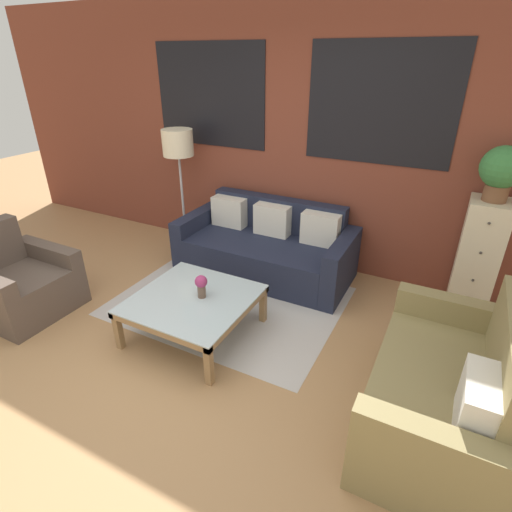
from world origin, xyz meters
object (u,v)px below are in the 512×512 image
object	(u,v)px
armchair_corner	(20,284)
potted_plant	(502,170)
floor_lamp	(178,149)
coffee_table	(193,303)
drawer_cabinet	(477,258)
settee_vintage	(447,393)
couch_dark	(266,248)
flower_vase	(201,285)

from	to	relation	value
armchair_corner	potted_plant	distance (m)	4.40
armchair_corner	floor_lamp	distance (m)	2.17
armchair_corner	potted_plant	xyz separation A→B (m)	(3.78, 1.98, 1.09)
armchair_corner	coffee_table	size ratio (longest dim) A/B	0.87
drawer_cabinet	potted_plant	world-z (taller)	potted_plant
settee_vintage	floor_lamp	distance (m)	3.62
drawer_cabinet	couch_dark	bearing A→B (deg)	-173.99
settee_vintage	drawer_cabinet	bearing A→B (deg)	86.94
couch_dark	settee_vintage	world-z (taller)	settee_vintage
settee_vintage	armchair_corner	distance (m)	3.71
potted_plant	armchair_corner	bearing A→B (deg)	-152.37
armchair_corner	coffee_table	bearing A→B (deg)	14.59
floor_lamp	potted_plant	distance (m)	3.24
settee_vintage	armchair_corner	bearing A→B (deg)	-174.52
settee_vintage	potted_plant	bearing A→B (deg)	86.94
armchair_corner	potted_plant	world-z (taller)	potted_plant
couch_dark	flower_vase	distance (m)	1.29
coffee_table	drawer_cabinet	distance (m)	2.61
floor_lamp	flower_vase	size ratio (longest dim) A/B	7.18
couch_dark	potted_plant	bearing A→B (deg)	6.01
settee_vintage	floor_lamp	bearing A→B (deg)	154.50
settee_vintage	potted_plant	distance (m)	1.94
settee_vintage	potted_plant	size ratio (longest dim) A/B	3.09
couch_dark	flower_vase	world-z (taller)	couch_dark
coffee_table	floor_lamp	xyz separation A→B (m)	(-1.14, 1.42, 0.93)
settee_vintage	flower_vase	xyz separation A→B (m)	(-1.95, 0.13, 0.18)
settee_vintage	drawer_cabinet	xyz separation A→B (m)	(0.09, 1.62, 0.24)
armchair_corner	drawer_cabinet	distance (m)	4.27
floor_lamp	armchair_corner	bearing A→B (deg)	-106.27
coffee_table	armchair_corner	bearing A→B (deg)	-165.41
armchair_corner	drawer_cabinet	world-z (taller)	drawer_cabinet
couch_dark	drawer_cabinet	size ratio (longest dim) A/B	1.73
armchair_corner	coffee_table	distance (m)	1.74
armchair_corner	flower_vase	distance (m)	1.82
potted_plant	flower_vase	world-z (taller)	potted_plant
settee_vintage	armchair_corner	xyz separation A→B (m)	(-3.69, -0.35, -0.03)
settee_vintage	potted_plant	xyz separation A→B (m)	(0.09, 1.62, 1.05)
coffee_table	drawer_cabinet	size ratio (longest dim) A/B	0.88
floor_lamp	settee_vintage	bearing A→B (deg)	-25.50
couch_dark	armchair_corner	world-z (taller)	armchair_corner
drawer_cabinet	potted_plant	distance (m)	0.82
couch_dark	drawer_cabinet	distance (m)	2.08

